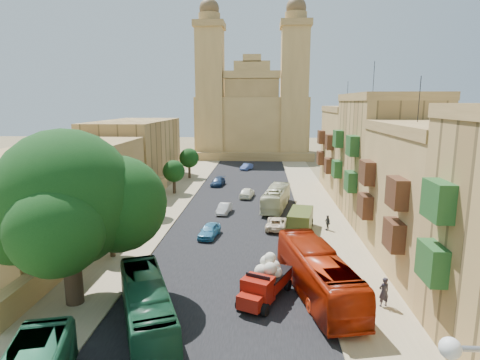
# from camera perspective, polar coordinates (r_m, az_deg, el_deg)

# --- Properties ---
(ground) EXTENTS (260.00, 260.00, 0.00)m
(ground) POSITION_cam_1_polar(r_m,az_deg,el_deg) (23.46, -3.94, -22.23)
(ground) COLOR brown
(road_surface) EXTENTS (14.00, 140.00, 0.01)m
(road_surface) POSITION_cam_1_polar(r_m,az_deg,el_deg) (51.16, 0.26, -3.54)
(road_surface) COLOR black
(road_surface) RESTS_ON ground
(sidewalk_east) EXTENTS (5.00, 140.00, 0.01)m
(sidewalk_east) POSITION_cam_1_polar(r_m,az_deg,el_deg) (51.56, 10.88, -3.63)
(sidewalk_east) COLOR #9C8966
(sidewalk_east) RESTS_ON ground
(sidewalk_west) EXTENTS (5.00, 140.00, 0.01)m
(sidewalk_west) POSITION_cam_1_polar(r_m,az_deg,el_deg) (52.51, -10.17, -3.34)
(sidewalk_west) COLOR #9C8966
(sidewalk_west) RESTS_ON ground
(kerb_east) EXTENTS (0.25, 140.00, 0.12)m
(kerb_east) POSITION_cam_1_polar(r_m,az_deg,el_deg) (51.27, 8.11, -3.56)
(kerb_east) COLOR #9C8966
(kerb_east) RESTS_ON ground
(kerb_west) EXTENTS (0.25, 140.00, 0.12)m
(kerb_west) POSITION_cam_1_polar(r_m,az_deg,el_deg) (51.98, -7.48, -3.34)
(kerb_west) COLOR #9C8966
(kerb_west) RESTS_ON ground
(townhouse_b) EXTENTS (9.00, 14.00, 14.90)m
(townhouse_b) POSITION_cam_1_polar(r_m,az_deg,el_deg) (34.01, 26.30, -2.36)
(townhouse_b) COLOR #A7844B
(townhouse_b) RESTS_ON ground
(townhouse_c) EXTENTS (9.00, 14.00, 17.40)m
(townhouse_c) POSITION_cam_1_polar(r_m,az_deg,el_deg) (46.79, 19.86, 3.05)
(townhouse_c) COLOR tan
(townhouse_c) RESTS_ON ground
(townhouse_d) EXTENTS (9.00, 14.00, 15.90)m
(townhouse_d) POSITION_cam_1_polar(r_m,az_deg,el_deg) (60.33, 16.08, 4.20)
(townhouse_d) COLOR #A7844B
(townhouse_d) RESTS_ON ground
(west_wall) EXTENTS (1.00, 40.00, 1.80)m
(west_wall) POSITION_cam_1_polar(r_m,az_deg,el_deg) (43.91, -17.06, -5.29)
(west_wall) COLOR #A7844B
(west_wall) RESTS_ON ground
(west_building_low) EXTENTS (10.00, 28.00, 8.40)m
(west_building_low) POSITION_cam_1_polar(r_m,az_deg,el_deg) (43.62, -25.00, -1.48)
(west_building_low) COLOR olive
(west_building_low) RESTS_ON ground
(west_building_mid) EXTENTS (10.00, 22.00, 10.00)m
(west_building_mid) POSITION_cam_1_polar(r_m,az_deg,el_deg) (67.18, -14.64, 3.93)
(west_building_mid) COLOR tan
(west_building_mid) RESTS_ON ground
(church) EXTENTS (28.00, 22.50, 36.30)m
(church) POSITION_cam_1_polar(r_m,az_deg,el_deg) (98.16, 1.78, 9.04)
(church) COLOR #A7844B
(church) RESTS_ON ground
(ficus_tree) EXTENTS (11.32, 10.42, 11.32)m
(ficus_tree) POSITION_cam_1_polar(r_m,az_deg,el_deg) (27.07, -23.19, -3.05)
(ficus_tree) COLOR #322519
(ficus_tree) RESTS_ON ground
(street_tree_a) EXTENTS (3.14, 3.14, 4.82)m
(street_tree_a) POSITION_cam_1_polar(r_m,az_deg,el_deg) (35.23, -17.91, -5.40)
(street_tree_a) COLOR #322519
(street_tree_a) RESTS_ON ground
(street_tree_b) EXTENTS (3.01, 3.01, 4.63)m
(street_tree_b) POSITION_cam_1_polar(r_m,az_deg,el_deg) (46.29, -12.61, -1.44)
(street_tree_b) COLOR #322519
(street_tree_b) RESTS_ON ground
(street_tree_c) EXTENTS (3.13, 3.13, 4.81)m
(street_tree_c) POSITION_cam_1_polar(r_m,az_deg,el_deg) (57.68, -9.39, 1.23)
(street_tree_c) COLOR #322519
(street_tree_c) RESTS_ON ground
(street_tree_d) EXTENTS (3.35, 3.35, 5.15)m
(street_tree_d) POSITION_cam_1_polar(r_m,az_deg,el_deg) (69.27, -7.24, 3.11)
(street_tree_d) COLOR #322519
(street_tree_d) RESTS_ON ground
(red_truck) EXTENTS (3.80, 5.41, 3.01)m
(red_truck) POSITION_cam_1_polar(r_m,az_deg,el_deg) (27.20, 3.59, -14.09)
(red_truck) COLOR maroon
(red_truck) RESTS_ON ground
(olive_pickup) EXTENTS (3.10, 5.31, 2.06)m
(olive_pickup) POSITION_cam_1_polar(r_m,az_deg,el_deg) (41.38, 8.58, -5.76)
(olive_pickup) COLOR #434E1D
(olive_pickup) RESTS_ON ground
(bus_green_north) EXTENTS (5.97, 10.16, 2.79)m
(bus_green_north) POSITION_cam_1_polar(r_m,az_deg,el_deg) (24.73, -13.20, -16.89)
(bus_green_north) COLOR #1B5334
(bus_green_north) RESTS_ON ground
(bus_red_east) EXTENTS (4.95, 11.77, 3.19)m
(bus_red_east) POSITION_cam_1_polar(r_m,az_deg,el_deg) (28.09, 10.94, -12.82)
(bus_red_east) COLOR #A62208
(bus_red_east) RESTS_ON ground
(bus_cream_east) EXTENTS (3.96, 9.84, 2.67)m
(bus_cream_east) POSITION_cam_1_polar(r_m,az_deg,el_deg) (49.29, 5.17, -2.56)
(bus_cream_east) COLOR beige
(bus_cream_east) RESTS_ON ground
(car_blue_a) EXTENTS (2.13, 4.01, 1.30)m
(car_blue_a) POSITION_cam_1_polar(r_m,az_deg,el_deg) (39.15, -4.39, -7.19)
(car_blue_a) COLOR teal
(car_blue_a) RESTS_ON ground
(car_white_a) EXTENTS (1.72, 3.66, 1.16)m
(car_white_a) POSITION_cam_1_polar(r_m,az_deg,el_deg) (47.20, -2.27, -4.08)
(car_white_a) COLOR silver
(car_white_a) RESTS_ON ground
(car_cream) EXTENTS (2.46, 4.58, 1.22)m
(car_cream) POSITION_cam_1_polar(r_m,az_deg,el_deg) (41.72, 5.21, -6.10)
(car_cream) COLOR beige
(car_cream) RESTS_ON ground
(car_dkblue) EXTENTS (2.26, 4.38, 1.21)m
(car_dkblue) POSITION_cam_1_polar(r_m,az_deg,el_deg) (62.82, -3.14, -0.26)
(car_dkblue) COLOR navy
(car_dkblue) RESTS_ON ground
(car_white_b) EXTENTS (2.19, 4.22, 1.37)m
(car_white_b) POSITION_cam_1_polar(r_m,az_deg,el_deg) (54.90, 1.00, -1.81)
(car_white_b) COLOR white
(car_white_b) RESTS_ON ground
(car_blue_b) EXTENTS (2.55, 3.89, 1.21)m
(car_blue_b) POSITION_cam_1_polar(r_m,az_deg,el_deg) (77.57, 0.95, 1.91)
(car_blue_b) COLOR #4A64B0
(car_blue_b) RESTS_ON ground
(pedestrian_a) EXTENTS (0.83, 0.67, 1.97)m
(pedestrian_a) POSITION_cam_1_polar(r_m,az_deg,el_deg) (28.00, 19.78, -14.75)
(pedestrian_a) COLOR #26222B
(pedestrian_a) RESTS_ON ground
(pedestrian_c) EXTENTS (0.69, 1.01, 1.59)m
(pedestrian_c) POSITION_cam_1_polar(r_m,az_deg,el_deg) (41.97, 12.33, -5.95)
(pedestrian_c) COLOR #36373B
(pedestrian_c) RESTS_ON ground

